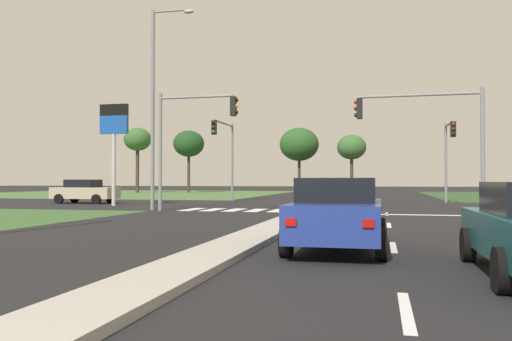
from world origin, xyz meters
TOP-DOWN VIEW (x-y plane):
  - ground_plane at (0.00, 30.00)m, footprint 200.00×200.00m
  - grass_verge_far_left at (-25.50, 54.50)m, footprint 35.00×35.00m
  - median_island_near at (0.00, 11.00)m, footprint 1.20×22.00m
  - median_island_far at (0.00, 55.00)m, footprint 1.20×36.00m
  - lane_dash_near at (3.50, 5.26)m, footprint 0.14×2.00m
  - lane_dash_second at (3.50, 11.26)m, footprint 0.14×2.00m
  - lane_dash_third at (3.50, 17.26)m, footprint 0.14×2.00m
  - lane_dash_fourth at (3.50, 23.26)m, footprint 0.14×2.00m
  - stop_bar_near at (3.80, 23.00)m, footprint 6.40×0.50m
  - crosswalk_bar_near at (-6.40, 24.80)m, footprint 0.70×2.80m
  - crosswalk_bar_second at (-5.25, 24.80)m, footprint 0.70×2.80m
  - crosswalk_bar_third at (-4.10, 24.80)m, footprint 0.70×2.80m
  - crosswalk_bar_fourth at (-2.95, 24.80)m, footprint 0.70×2.80m
  - crosswalk_bar_fifth at (-1.80, 24.80)m, footprint 0.70×2.80m
  - crosswalk_bar_sixth at (-0.65, 24.80)m, footprint 0.70×2.80m
  - crosswalk_bar_seventh at (0.50, 24.80)m, footprint 0.70×2.80m
  - crosswalk_bar_eighth at (1.65, 24.80)m, footprint 0.70×2.80m
  - car_beige_second at (-15.96, 30.11)m, footprint 4.30×2.02m
  - car_navy_third at (-2.18, 56.20)m, footprint 2.08×4.38m
  - car_blue_fifth at (2.31, 10.43)m, footprint 2.05×4.25m
  - traffic_signal_far_left at (-7.60, 34.92)m, footprint 0.32×4.77m
  - traffic_signal_near_right at (5.52, 23.40)m, footprint 5.64×0.32m
  - traffic_signal_near_left at (-6.16, 23.40)m, footprint 4.19×0.32m
  - traffic_signal_far_right at (7.60, 35.12)m, footprint 0.32×4.13m
  - street_lamp_second at (-8.06, 23.86)m, footprint 2.33×0.28m
  - fuel_price_totem at (-12.48, 27.61)m, footprint 1.80×0.24m
  - treeline_near at (-26.36, 59.01)m, footprint 3.41×3.41m
  - treeline_second at (-20.22, 60.79)m, footprint 3.89×3.89m
  - treeline_third at (-6.37, 61.92)m, footprint 4.76×4.76m
  - treeline_fourth at (0.09, 58.84)m, footprint 3.28×3.28m

SIDE VIEW (x-z plane):
  - ground_plane at x=0.00m, z-range 0.00..0.00m
  - grass_verge_far_left at x=-25.50m, z-range 0.00..0.01m
  - lane_dash_near at x=3.50m, z-range 0.00..0.01m
  - lane_dash_second at x=3.50m, z-range 0.00..0.01m
  - lane_dash_third at x=3.50m, z-range 0.00..0.01m
  - lane_dash_fourth at x=3.50m, z-range 0.00..0.01m
  - stop_bar_near at x=3.80m, z-range 0.00..0.01m
  - crosswalk_bar_near at x=-6.40m, z-range 0.00..0.01m
  - crosswalk_bar_second at x=-5.25m, z-range 0.00..0.01m
  - crosswalk_bar_third at x=-4.10m, z-range 0.00..0.01m
  - crosswalk_bar_fourth at x=-2.95m, z-range 0.00..0.01m
  - crosswalk_bar_fifth at x=-1.80m, z-range 0.00..0.01m
  - crosswalk_bar_sixth at x=-0.65m, z-range 0.00..0.01m
  - crosswalk_bar_seventh at x=0.50m, z-range 0.00..0.01m
  - crosswalk_bar_eighth at x=1.65m, z-range 0.00..0.01m
  - median_island_near at x=0.00m, z-range 0.00..0.14m
  - median_island_far at x=0.00m, z-range 0.00..0.14m
  - car_beige_second at x=-15.96m, z-range 0.02..1.60m
  - car_blue_fifth at x=2.31m, z-range 0.02..1.60m
  - car_navy_third at x=-2.18m, z-range 0.02..1.61m
  - traffic_signal_far_right at x=7.60m, z-range 1.00..6.45m
  - traffic_signal_near_right at x=5.52m, z-range 1.12..6.75m
  - traffic_signal_far_left at x=-7.60m, z-range 1.10..6.94m
  - traffic_signal_near_left at x=-6.16m, z-range 1.07..7.01m
  - fuel_price_totem at x=-12.48m, z-range 1.43..7.58m
  - treeline_fourth at x=0.09m, z-range 1.89..8.57m
  - street_lamp_second at x=-8.06m, z-range 0.55..10.92m
  - treeline_third at x=-6.37m, z-range 1.92..9.86m
  - treeline_second at x=-20.22m, z-range 2.20..10.00m
  - treeline_near at x=-26.36m, z-range 2.50..10.63m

